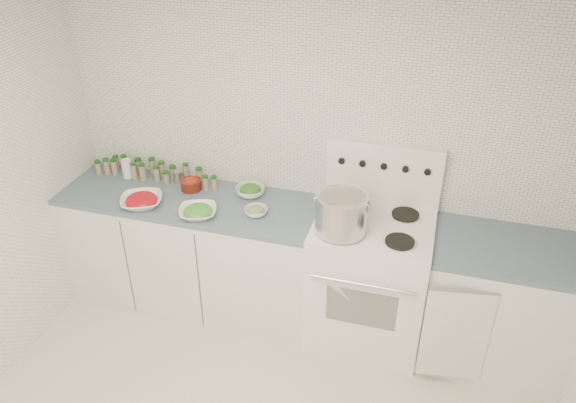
# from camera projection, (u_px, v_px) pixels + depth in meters

# --- Properties ---
(room_walls) EXTENTS (3.54, 3.04, 2.52)m
(room_walls) POSITION_uv_depth(u_px,v_px,m) (233.00, 230.00, 2.41)
(room_walls) COLOR white
(room_walls) RESTS_ON ground
(counter_left) EXTENTS (1.85, 0.62, 0.90)m
(counter_left) POSITION_uv_depth(u_px,v_px,m) (194.00, 250.00, 4.16)
(counter_left) COLOR white
(counter_left) RESTS_ON ground
(stove) EXTENTS (0.76, 0.70, 1.36)m
(stove) POSITION_uv_depth(u_px,v_px,m) (369.00, 277.00, 3.82)
(stove) COLOR white
(stove) RESTS_ON ground
(counter_right) EXTENTS (0.89, 0.69, 0.90)m
(counter_right) POSITION_uv_depth(u_px,v_px,m) (495.00, 304.00, 3.65)
(counter_right) COLOR white
(counter_right) RESTS_ON ground
(stock_pot) EXTENTS (0.34, 0.32, 0.25)m
(stock_pot) POSITION_uv_depth(u_px,v_px,m) (342.00, 212.00, 3.44)
(stock_pot) COLOR silver
(stock_pot) RESTS_ON stove
(bowl_tomato) EXTENTS (0.37, 0.37, 0.09)m
(bowl_tomato) POSITION_uv_depth(u_px,v_px,m) (142.00, 201.00, 3.82)
(bowl_tomato) COLOR white
(bowl_tomato) RESTS_ON counter_left
(bowl_snowpea) EXTENTS (0.32, 0.32, 0.08)m
(bowl_snowpea) POSITION_uv_depth(u_px,v_px,m) (198.00, 212.00, 3.71)
(bowl_snowpea) COLOR white
(bowl_snowpea) RESTS_ON counter_left
(bowl_broccoli) EXTENTS (0.22, 0.22, 0.08)m
(bowl_broccoli) POSITION_uv_depth(u_px,v_px,m) (250.00, 191.00, 3.94)
(bowl_broccoli) COLOR white
(bowl_broccoli) RESTS_ON counter_left
(bowl_zucchini) EXTENTS (0.19, 0.19, 0.06)m
(bowl_zucchini) POSITION_uv_depth(u_px,v_px,m) (256.00, 211.00, 3.73)
(bowl_zucchini) COLOR white
(bowl_zucchini) RESTS_ON counter_left
(bowl_pepper) EXTENTS (0.15, 0.15, 0.09)m
(bowl_pepper) POSITION_uv_depth(u_px,v_px,m) (191.00, 184.00, 4.01)
(bowl_pepper) COLOR #4F170D
(bowl_pepper) RESTS_ON counter_left
(salt_canister) EXTENTS (0.08, 0.08, 0.14)m
(salt_canister) POSITION_uv_depth(u_px,v_px,m) (127.00, 169.00, 4.16)
(salt_canister) COLOR white
(salt_canister) RESTS_ON counter_left
(tin_can) EXTENTS (0.09, 0.09, 0.09)m
(tin_can) POSITION_uv_depth(u_px,v_px,m) (178.00, 176.00, 4.11)
(tin_can) COLOR gray
(tin_can) RESTS_ON counter_left
(spice_cluster) EXTENTS (0.98, 0.16, 0.13)m
(spice_cluster) POSITION_uv_depth(u_px,v_px,m) (151.00, 170.00, 4.15)
(spice_cluster) COLOR gray
(spice_cluster) RESTS_ON counter_left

